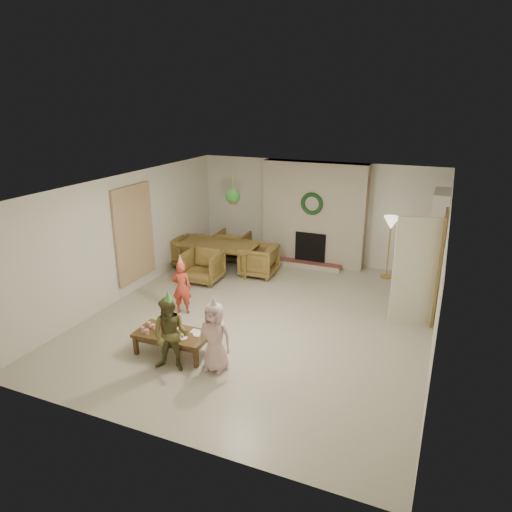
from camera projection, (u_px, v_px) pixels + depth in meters
The scene contains 56 objects.
floor at pixel (262, 317), 8.68m from camera, with size 7.00×7.00×0.00m, color #B7B29E.
ceiling at pixel (263, 185), 7.86m from camera, with size 7.00×7.00×0.00m, color white.
wall_back at pixel (316, 212), 11.32m from camera, with size 7.00×7.00×0.00m, color silver.
wall_front at pixel (147, 345), 5.22m from camera, with size 7.00×7.00×0.00m, color silver.
wall_left at pixel (126, 236), 9.37m from camera, with size 7.00×7.00×0.00m, color silver.
wall_right at pixel (441, 278), 7.16m from camera, with size 7.00×7.00×0.00m, color silver.
fireplace_mass at pixel (314, 214), 11.14m from camera, with size 2.50×0.40×2.50m, color #522415.
fireplace_hearth at pixel (308, 265), 11.23m from camera, with size 1.60×0.30×0.12m, color maroon.
fireplace_firebox at pixel (311, 247), 11.25m from camera, with size 0.75×0.12×0.75m, color black.
fireplace_wreath at pixel (312, 204), 10.85m from camera, with size 0.54×0.54×0.10m, color #15381A.
floor_lamp_base at pixel (386, 277), 10.60m from camera, with size 0.27×0.27×0.03m, color gold.
floor_lamp_post at pixel (389, 250), 10.39m from camera, with size 0.03×0.03×1.29m, color gold.
floor_lamp_shade at pixel (391, 223), 10.18m from camera, with size 0.34×0.34×0.29m, color beige.
bookshelf_carcass at pixel (436, 245), 9.27m from camera, with size 0.30×1.00×2.20m, color white.
bookshelf_shelf_a at pixel (431, 275), 9.49m from camera, with size 0.30×0.92×0.03m, color white.
bookshelf_shelf_b at pixel (433, 257), 9.36m from camera, with size 0.30×0.92×0.03m, color white.
bookshelf_shelf_c at pixel (436, 238), 9.23m from camera, with size 0.30×0.92×0.03m, color white.
bookshelf_shelf_d at pixel (438, 219), 9.10m from camera, with size 0.30×0.92×0.03m, color white.
books_row_lower at pixel (430, 271), 9.32m from camera, with size 0.20×0.40×0.24m, color #9C2D1C.
books_row_mid at pixel (433, 249), 9.37m from camera, with size 0.20×0.44×0.24m, color navy.
books_row_upper at pixel (435, 233), 9.11m from camera, with size 0.20×0.36×0.22m, color olive.
door_frame at pixel (440, 267), 8.30m from camera, with size 0.05×0.86×2.04m, color brown.
door_leaf at pixel (415, 272), 8.11m from camera, with size 0.05×0.80×2.00m, color beige.
curtain_panel at pixel (134, 234), 9.53m from camera, with size 0.06×1.20×2.00m, color #C4B38B.
dining_table at pixel (219, 257), 10.98m from camera, with size 1.86×1.04×0.65m, color brown.
dining_chair_near at pixel (203, 266), 10.25m from camera, with size 0.77×0.79×0.72m, color brown.
dining_chair_far at pixel (232, 246), 11.69m from camera, with size 0.77×0.79×0.72m, color brown.
dining_chair_left at pixel (188, 251), 11.24m from camera, with size 0.77×0.79×0.72m, color brown.
dining_chair_right at pixel (259, 260), 10.63m from camera, with size 0.77×0.79×0.72m, color brown.
hanging_plant_cord at pixel (233, 186), 9.76m from camera, with size 0.01×0.01×0.70m, color tan.
hanging_plant_pot at pixel (233, 202), 9.88m from camera, with size 0.16×0.16×0.12m, color brown.
hanging_plant_foliage at pixel (233, 196), 9.84m from camera, with size 0.32×0.32×0.32m, color #1E551C.
coffee_table_top at pixel (172, 334), 7.35m from camera, with size 1.19×0.60×0.05m, color #4F381A.
coffee_table_apron at pixel (173, 338), 7.37m from camera, with size 1.10×0.50×0.07m, color #4F381A.
coffee_leg_fl at pixel (136, 345), 7.37m from camera, with size 0.06×0.06×0.31m, color #4F381A.
coffee_leg_fr at pixel (196, 358), 7.01m from camera, with size 0.06×0.06×0.31m, color #4F381A.
coffee_leg_bl at pixel (153, 332), 7.80m from camera, with size 0.06×0.06×0.31m, color #4F381A.
coffee_leg_br at pixel (210, 343), 7.44m from camera, with size 0.06×0.06×0.31m, color #4F381A.
cup_a at pixel (143, 329), 7.35m from camera, with size 0.06×0.06×0.08m, color white.
cup_b at pixel (149, 324), 7.52m from camera, with size 0.06×0.06×0.08m, color white.
cup_c at pixel (147, 332), 7.28m from camera, with size 0.06×0.06×0.08m, color white.
cup_d at pixel (153, 327), 7.44m from camera, with size 0.06×0.06×0.08m, color white.
cup_e at pixel (157, 331), 7.30m from camera, with size 0.06×0.06×0.08m, color white.
cup_f at pixel (163, 326), 7.46m from camera, with size 0.06×0.06×0.08m, color white.
plate_a at pixel (173, 329), 7.45m from camera, with size 0.16×0.16×0.01m, color white.
plate_b at pixel (182, 338), 7.18m from camera, with size 0.16×0.16×0.01m, color white.
plate_c at pixel (198, 334), 7.28m from camera, with size 0.16×0.16×0.01m, color white.
food_scoop at pixel (182, 335), 7.17m from camera, with size 0.06×0.06×0.06m, color tan.
napkin_left at pixel (170, 338), 7.18m from camera, with size 0.14×0.14×0.01m, color beige.
napkin_right at pixel (195, 331), 7.38m from camera, with size 0.14×0.14×0.01m, color beige.
child_red at pixel (182, 288), 8.70m from camera, with size 0.37×0.24×1.02m, color #C53E2A.
party_hat_red at pixel (180, 260), 8.52m from camera, with size 0.14×0.14×0.19m, color gold.
child_plaid at pixel (170, 335), 6.81m from camera, with size 0.57×0.44×1.17m, color brown.
party_hat_plaid at pixel (168, 296), 6.61m from camera, with size 0.14×0.14×0.19m, color #4EAC49.
child_pink at pixel (215, 337), 6.84m from camera, with size 0.53×0.35×1.09m, color beige.
party_hat_pink at pixel (213, 301), 6.65m from camera, with size 0.14×0.14×0.20m, color silver.
Camera 1 is at (2.94, -7.26, 3.91)m, focal length 32.31 mm.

